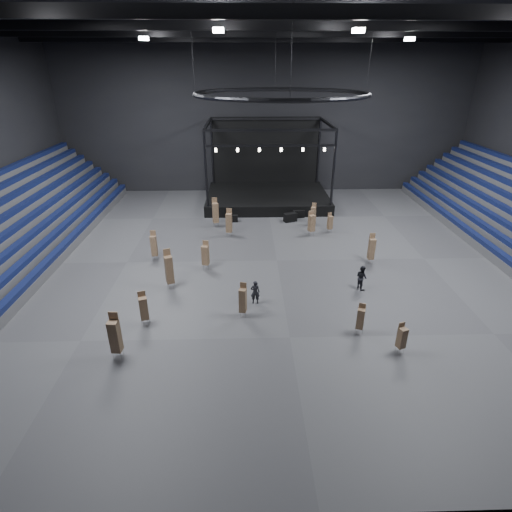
{
  "coord_description": "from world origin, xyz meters",
  "views": [
    {
      "loc": [
        -2.58,
        -29.96,
        14.82
      ],
      "look_at": [
        -1.81,
        -2.0,
        1.4
      ],
      "focal_mm": 28.0,
      "sensor_mm": 36.0,
      "label": 1
    }
  ],
  "objects_px": {
    "chair_stack_2": "(402,337)",
    "chair_stack_5": "(215,212)",
    "chair_stack_8": "(312,223)",
    "chair_stack_11": "(330,222)",
    "chair_stack_9": "(243,300)",
    "chair_stack_12": "(115,335)",
    "crew_member": "(362,277)",
    "chair_stack_13": "(229,222)",
    "chair_stack_3": "(169,269)",
    "chair_stack_4": "(144,308)",
    "chair_stack_1": "(154,245)",
    "flight_case_mid": "(290,217)",
    "chair_stack_0": "(205,255)",
    "flight_case_left": "(233,218)",
    "chair_stack_6": "(313,214)",
    "flight_case_right": "(298,214)",
    "chair_stack_7": "(372,248)",
    "stage": "(267,189)",
    "chair_stack_10": "(361,318)",
    "man_center": "(255,292)"
  },
  "relations": [
    {
      "from": "chair_stack_8",
      "to": "chair_stack_11",
      "type": "bearing_deg",
      "value": -1.06
    },
    {
      "from": "flight_case_mid",
      "to": "chair_stack_13",
      "type": "bearing_deg",
      "value": -148.61
    },
    {
      "from": "chair_stack_0",
      "to": "chair_stack_5",
      "type": "height_order",
      "value": "chair_stack_5"
    },
    {
      "from": "chair_stack_13",
      "to": "chair_stack_11",
      "type": "bearing_deg",
      "value": 13.64
    },
    {
      "from": "chair_stack_3",
      "to": "chair_stack_10",
      "type": "distance_m",
      "value": 13.73
    },
    {
      "from": "chair_stack_1",
      "to": "chair_stack_12",
      "type": "bearing_deg",
      "value": -89.81
    },
    {
      "from": "chair_stack_10",
      "to": "crew_member",
      "type": "xyz_separation_m",
      "value": [
        1.51,
        5.33,
        -0.15
      ]
    },
    {
      "from": "stage",
      "to": "chair_stack_10",
      "type": "height_order",
      "value": "stage"
    },
    {
      "from": "stage",
      "to": "flight_case_left",
      "type": "bearing_deg",
      "value": -119.55
    },
    {
      "from": "chair_stack_1",
      "to": "chair_stack_2",
      "type": "bearing_deg",
      "value": -39.16
    },
    {
      "from": "chair_stack_11",
      "to": "chair_stack_13",
      "type": "relative_size",
      "value": 0.73
    },
    {
      "from": "flight_case_right",
      "to": "chair_stack_3",
      "type": "height_order",
      "value": "chair_stack_3"
    },
    {
      "from": "flight_case_left",
      "to": "chair_stack_6",
      "type": "xyz_separation_m",
      "value": [
        8.17,
        -1.33,
        0.87
      ]
    },
    {
      "from": "stage",
      "to": "chair_stack_5",
      "type": "bearing_deg",
      "value": -124.23
    },
    {
      "from": "chair_stack_2",
      "to": "man_center",
      "type": "relative_size",
      "value": 1.11
    },
    {
      "from": "chair_stack_10",
      "to": "stage",
      "type": "bearing_deg",
      "value": 120.84
    },
    {
      "from": "stage",
      "to": "chair_stack_9",
      "type": "xyz_separation_m",
      "value": [
        -2.82,
        -24.36,
        -0.21
      ]
    },
    {
      "from": "chair_stack_2",
      "to": "chair_stack_5",
      "type": "distance_m",
      "value": 23.18
    },
    {
      "from": "chair_stack_5",
      "to": "chair_stack_13",
      "type": "bearing_deg",
      "value": -76.87
    },
    {
      "from": "chair_stack_5",
      "to": "chair_stack_6",
      "type": "height_order",
      "value": "chair_stack_5"
    },
    {
      "from": "chair_stack_6",
      "to": "crew_member",
      "type": "height_order",
      "value": "chair_stack_6"
    },
    {
      "from": "chair_stack_8",
      "to": "chair_stack_4",
      "type": "bearing_deg",
      "value": -153.5
    },
    {
      "from": "chair_stack_13",
      "to": "chair_stack_8",
      "type": "bearing_deg",
      "value": 9.36
    },
    {
      "from": "chair_stack_1",
      "to": "chair_stack_5",
      "type": "height_order",
      "value": "chair_stack_5"
    },
    {
      "from": "chair_stack_8",
      "to": "crew_member",
      "type": "xyz_separation_m",
      "value": [
        2.1,
        -10.19,
        -0.38
      ]
    },
    {
      "from": "chair_stack_7",
      "to": "chair_stack_11",
      "type": "relative_size",
      "value": 1.31
    },
    {
      "from": "chair_stack_2",
      "to": "chair_stack_9",
      "type": "relative_size",
      "value": 0.79
    },
    {
      "from": "flight_case_mid",
      "to": "chair_stack_10",
      "type": "height_order",
      "value": "chair_stack_10"
    },
    {
      "from": "chair_stack_0",
      "to": "chair_stack_8",
      "type": "xyz_separation_m",
      "value": [
        9.5,
        6.76,
        0.03
      ]
    },
    {
      "from": "chair_stack_12",
      "to": "crew_member",
      "type": "relative_size",
      "value": 1.58
    },
    {
      "from": "stage",
      "to": "chair_stack_7",
      "type": "relative_size",
      "value": 5.39
    },
    {
      "from": "man_center",
      "to": "chair_stack_8",
      "type": "bearing_deg",
      "value": -112.9
    },
    {
      "from": "flight_case_mid",
      "to": "chair_stack_1",
      "type": "bearing_deg",
      "value": -144.62
    },
    {
      "from": "chair_stack_7",
      "to": "chair_stack_8",
      "type": "relative_size",
      "value": 1.07
    },
    {
      "from": "flight_case_left",
      "to": "flight_case_right",
      "type": "relative_size",
      "value": 0.84
    },
    {
      "from": "chair_stack_0",
      "to": "chair_stack_1",
      "type": "bearing_deg",
      "value": 170.86
    },
    {
      "from": "flight_case_mid",
      "to": "chair_stack_7",
      "type": "height_order",
      "value": "chair_stack_7"
    },
    {
      "from": "flight_case_mid",
      "to": "chair_stack_5",
      "type": "distance_m",
      "value": 7.86
    },
    {
      "from": "chair_stack_13",
      "to": "chair_stack_3",
      "type": "bearing_deg",
      "value": -102.82
    },
    {
      "from": "chair_stack_9",
      "to": "chair_stack_12",
      "type": "bearing_deg",
      "value": -136.57
    },
    {
      "from": "chair_stack_4",
      "to": "chair_stack_9",
      "type": "relative_size",
      "value": 0.95
    },
    {
      "from": "flight_case_mid",
      "to": "flight_case_right",
      "type": "distance_m",
      "value": 1.56
    },
    {
      "from": "flight_case_left",
      "to": "chair_stack_4",
      "type": "relative_size",
      "value": 0.45
    },
    {
      "from": "chair_stack_4",
      "to": "chair_stack_0",
      "type": "bearing_deg",
      "value": 47.1
    },
    {
      "from": "chair_stack_2",
      "to": "chair_stack_11",
      "type": "distance_m",
      "value": 18.15
    },
    {
      "from": "chair_stack_9",
      "to": "chair_stack_7",
      "type": "bearing_deg",
      "value": 49.92
    },
    {
      "from": "chair_stack_4",
      "to": "chair_stack_5",
      "type": "relative_size",
      "value": 0.77
    },
    {
      "from": "chair_stack_1",
      "to": "chair_stack_8",
      "type": "xyz_separation_m",
      "value": [
        13.92,
        4.92,
        -0.02
      ]
    },
    {
      "from": "stage",
      "to": "chair_stack_8",
      "type": "height_order",
      "value": "stage"
    },
    {
      "from": "flight_case_right",
      "to": "chair_stack_13",
      "type": "xyz_separation_m",
      "value": [
        -7.26,
        -5.01,
        1.0
      ]
    }
  ]
}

